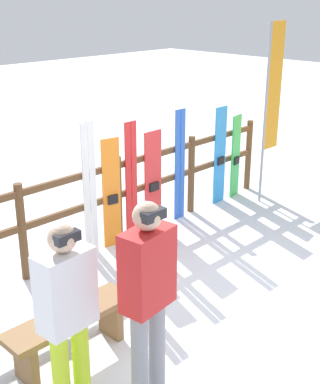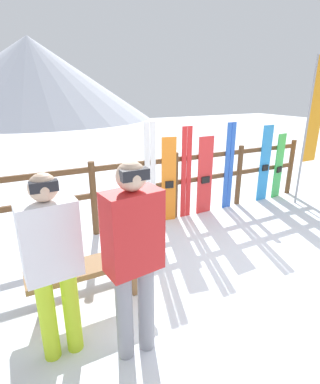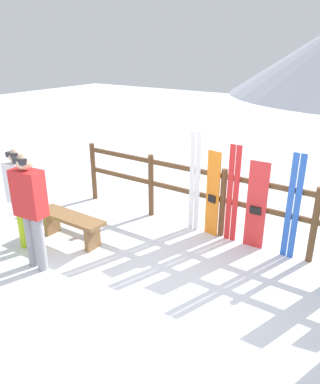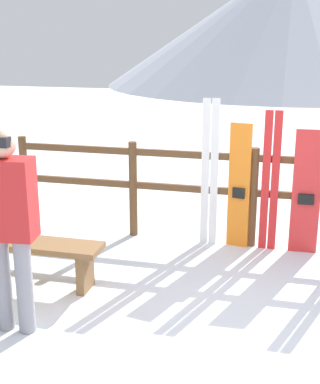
{
  "view_description": "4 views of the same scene",
  "coord_description": "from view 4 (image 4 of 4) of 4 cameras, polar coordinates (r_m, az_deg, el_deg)",
  "views": [
    {
      "loc": [
        -4.31,
        -3.1,
        3.17
      ],
      "look_at": [
        -0.29,
        0.88,
        1.06
      ],
      "focal_mm": 50.0,
      "sensor_mm": 36.0,
      "label": 1
    },
    {
      "loc": [
        -2.55,
        -2.4,
        2.2
      ],
      "look_at": [
        -0.77,
        1.03,
        0.88
      ],
      "focal_mm": 28.0,
      "sensor_mm": 36.0,
      "label": 2
    },
    {
      "loc": [
        2.34,
        -3.35,
        3.06
      ],
      "look_at": [
        -0.79,
        1.26,
        0.84
      ],
      "focal_mm": 35.0,
      "sensor_mm": 36.0,
      "label": 3
    },
    {
      "loc": [
        0.39,
        -4.1,
        2.42
      ],
      "look_at": [
        -0.95,
        1.25,
        0.79
      ],
      "focal_mm": 50.0,
      "sensor_mm": 36.0,
      "label": 4
    }
  ],
  "objects": [
    {
      "name": "mountain_backdrop",
      "position": [
        28.05,
        13.83,
        17.16
      ],
      "size": [
        18.0,
        18.0,
        6.0
      ],
      "color": "silver",
      "rests_on": "ground"
    },
    {
      "name": "ski_pair_red",
      "position": [
        6.2,
        11.68,
        1.07
      ],
      "size": [
        0.19,
        0.02,
        1.63
      ],
      "color": "red",
      "rests_on": "ground"
    },
    {
      "name": "ski_pair_white",
      "position": [
        6.25,
        5.32,
        1.99
      ],
      "size": [
        0.2,
        0.02,
        1.74
      ],
      "color": "white",
      "rests_on": "ground"
    },
    {
      "name": "ground_plane",
      "position": [
        4.78,
        7.65,
        -14.18
      ],
      "size": [
        40.0,
        40.0,
        0.0
      ],
      "primitive_type": "plane",
      "color": "white"
    },
    {
      "name": "bench",
      "position": [
        5.46,
        -12.71,
        -6.42
      ],
      "size": [
        1.27,
        0.36,
        0.46
      ],
      "color": "brown",
      "rests_on": "ground"
    },
    {
      "name": "fence",
      "position": [
        6.29,
        9.94,
        0.41
      ],
      "size": [
        5.94,
        0.1,
        1.19
      ],
      "color": "brown",
      "rests_on": "ground"
    },
    {
      "name": "person_red",
      "position": [
        4.46,
        -15.91,
        -2.72
      ],
      "size": [
        0.47,
        0.3,
        1.73
      ],
      "color": "gray",
      "rests_on": "ground"
    },
    {
      "name": "snowboard_orange",
      "position": [
        6.24,
        8.43,
        0.56
      ],
      "size": [
        0.25,
        0.09,
        1.47
      ],
      "color": "orange",
      "rests_on": "ground"
    },
    {
      "name": "snowboard_red",
      "position": [
        6.23,
        15.34,
        -0.1
      ],
      "size": [
        0.32,
        0.06,
        1.43
      ],
      "color": "red",
      "rests_on": "ground"
    }
  ]
}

